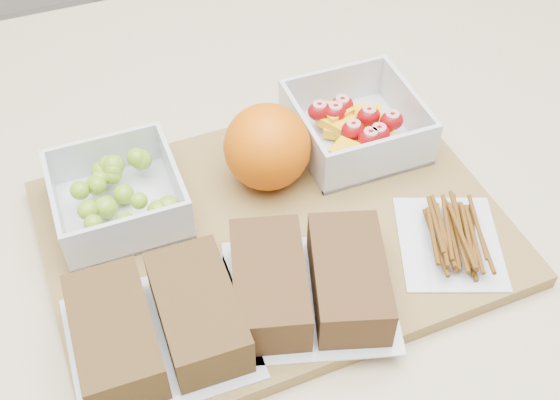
{
  "coord_description": "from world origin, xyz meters",
  "views": [
    {
      "loc": [
        -0.18,
        -0.42,
        1.42
      ],
      "look_at": [
        -0.01,
        -0.0,
        0.93
      ],
      "focal_mm": 45.0,
      "sensor_mm": 36.0,
      "label": 1
    }
  ],
  "objects_px": {
    "cutting_board": "(276,232)",
    "pretzel_bag": "(451,235)",
    "grape_container": "(118,195)",
    "sandwich_bag_left": "(157,324)",
    "orange": "(267,147)",
    "sandwich_bag_center": "(309,281)",
    "fruit_container": "(355,127)"
  },
  "relations": [
    {
      "from": "cutting_board",
      "to": "sandwich_bag_left",
      "type": "distance_m",
      "value": 0.16
    },
    {
      "from": "orange",
      "to": "sandwich_bag_left",
      "type": "height_order",
      "value": "orange"
    },
    {
      "from": "cutting_board",
      "to": "sandwich_bag_center",
      "type": "xyz_separation_m",
      "value": [
        -0.0,
        -0.08,
        0.03
      ]
    },
    {
      "from": "grape_container",
      "to": "sandwich_bag_left",
      "type": "height_order",
      "value": "grape_container"
    },
    {
      "from": "grape_container",
      "to": "sandwich_bag_center",
      "type": "height_order",
      "value": "grape_container"
    },
    {
      "from": "cutting_board",
      "to": "grape_container",
      "type": "relative_size",
      "value": 3.61
    },
    {
      "from": "fruit_container",
      "to": "pretzel_bag",
      "type": "height_order",
      "value": "fruit_container"
    },
    {
      "from": "cutting_board",
      "to": "orange",
      "type": "bearing_deg",
      "value": 74.57
    },
    {
      "from": "grape_container",
      "to": "sandwich_bag_center",
      "type": "bearing_deg",
      "value": -50.35
    },
    {
      "from": "cutting_board",
      "to": "pretzel_bag",
      "type": "distance_m",
      "value": 0.16
    },
    {
      "from": "cutting_board",
      "to": "sandwich_bag_center",
      "type": "height_order",
      "value": "sandwich_bag_center"
    },
    {
      "from": "grape_container",
      "to": "cutting_board",
      "type": "bearing_deg",
      "value": -28.94
    },
    {
      "from": "fruit_container",
      "to": "orange",
      "type": "xyz_separation_m",
      "value": [
        -0.1,
        -0.02,
        0.02
      ]
    },
    {
      "from": "cutting_board",
      "to": "orange",
      "type": "height_order",
      "value": "orange"
    },
    {
      "from": "fruit_container",
      "to": "sandwich_bag_center",
      "type": "height_order",
      "value": "fruit_container"
    },
    {
      "from": "cutting_board",
      "to": "orange",
      "type": "relative_size",
      "value": 4.95
    },
    {
      "from": "orange",
      "to": "pretzel_bag",
      "type": "height_order",
      "value": "orange"
    },
    {
      "from": "cutting_board",
      "to": "sandwich_bag_left",
      "type": "bearing_deg",
      "value": -150.61
    },
    {
      "from": "fruit_container",
      "to": "sandwich_bag_left",
      "type": "height_order",
      "value": "fruit_container"
    },
    {
      "from": "sandwich_bag_left",
      "to": "sandwich_bag_center",
      "type": "xyz_separation_m",
      "value": [
        0.13,
        -0.0,
        -0.0
      ]
    },
    {
      "from": "grape_container",
      "to": "fruit_container",
      "type": "distance_m",
      "value": 0.25
    },
    {
      "from": "sandwich_bag_left",
      "to": "cutting_board",
      "type": "bearing_deg",
      "value": 31.05
    },
    {
      "from": "cutting_board",
      "to": "pretzel_bag",
      "type": "height_order",
      "value": "pretzel_bag"
    },
    {
      "from": "cutting_board",
      "to": "orange",
      "type": "xyz_separation_m",
      "value": [
        0.02,
        0.06,
        0.05
      ]
    },
    {
      "from": "grape_container",
      "to": "pretzel_bag",
      "type": "relative_size",
      "value": 0.85
    },
    {
      "from": "fruit_container",
      "to": "sandwich_bag_left",
      "type": "xyz_separation_m",
      "value": [
        -0.25,
        -0.16,
        0.0
      ]
    },
    {
      "from": "sandwich_bag_left",
      "to": "sandwich_bag_center",
      "type": "relative_size",
      "value": 0.85
    },
    {
      "from": "fruit_container",
      "to": "orange",
      "type": "bearing_deg",
      "value": -169.91
    },
    {
      "from": "grape_container",
      "to": "fruit_container",
      "type": "bearing_deg",
      "value": 2.14
    },
    {
      "from": "sandwich_bag_center",
      "to": "pretzel_bag",
      "type": "height_order",
      "value": "sandwich_bag_center"
    },
    {
      "from": "cutting_board",
      "to": "fruit_container",
      "type": "distance_m",
      "value": 0.15
    },
    {
      "from": "grape_container",
      "to": "orange",
      "type": "xyz_separation_m",
      "value": [
        0.15,
        -0.01,
        0.02
      ]
    }
  ]
}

